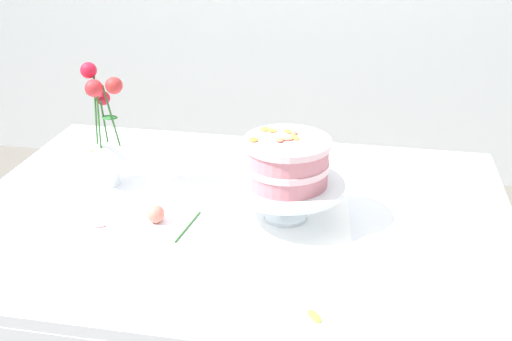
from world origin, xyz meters
TOP-DOWN VIEW (x-y plane):
  - dining_table at (0.00, -0.03)m, footprint 1.40×1.00m
  - linen_napkin at (0.13, -0.02)m, footprint 0.35×0.35m
  - cake_stand at (0.13, -0.02)m, footprint 0.29×0.29m
  - layer_cake at (0.13, -0.02)m, footprint 0.21×0.21m
  - flower_vase at (-0.38, 0.08)m, footprint 0.12×0.11m
  - fallen_rose at (-0.18, -0.10)m, footprint 0.12×0.15m
  - loose_petal_0 at (-0.31, -0.14)m, footprint 0.04×0.03m
  - loose_petal_1 at (-0.53, 0.28)m, footprint 0.03×0.04m
  - loose_petal_2 at (0.24, -0.39)m, footprint 0.04×0.05m

SIDE VIEW (x-z plane):
  - dining_table at x=0.00m, z-range 0.28..1.02m
  - linen_napkin at x=0.13m, z-range 0.74..0.74m
  - loose_petal_2 at x=0.24m, z-range 0.74..0.74m
  - loose_petal_1 at x=-0.53m, z-range 0.74..0.75m
  - loose_petal_0 at x=-0.31m, z-range 0.74..0.75m
  - fallen_rose at x=-0.18m, z-range 0.74..0.78m
  - cake_stand at x=0.13m, z-range 0.77..0.87m
  - flower_vase at x=-0.38m, z-range 0.70..1.05m
  - layer_cake at x=0.13m, z-range 0.84..0.96m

